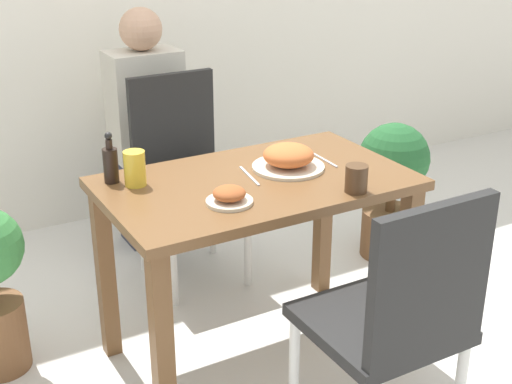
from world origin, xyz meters
The scene contains 13 objects.
ground_plane centered at (0.00, 0.00, 0.00)m, with size 16.00×16.00×0.00m, color silver.
dining_table centered at (0.00, 0.00, 0.60)m, with size 1.07×0.64×0.72m.
chair_near centered at (0.07, -0.70, 0.53)m, with size 0.42×0.42×0.92m.
chair_far centered at (0.04, 0.72, 0.53)m, with size 0.42×0.42×0.92m.
food_plate centered at (0.15, 0.03, 0.76)m, with size 0.26×0.26×0.09m.
side_plate centered at (-0.18, -0.14, 0.75)m, with size 0.15×0.15×0.06m.
drink_cup centered at (0.23, -0.27, 0.77)m, with size 0.08×0.08×0.09m.
juice_glass centered at (-0.39, 0.15, 0.78)m, with size 0.07×0.07×0.12m.
sauce_bottle centered at (-0.45, 0.22, 0.79)m, with size 0.05×0.05×0.18m.
fork_utensil centered at (-0.01, 0.03, 0.72)m, with size 0.04×0.19×0.00m.
spoon_utensil centered at (0.31, 0.03, 0.72)m, with size 0.01×0.16×0.00m.
potted_plant_right centered at (0.96, 0.39, 0.38)m, with size 0.33×0.33×0.67m.
person_figure centered at (0.02, 1.12, 0.58)m, with size 0.34×0.22×1.17m.
Camera 1 is at (-1.14, -2.02, 1.64)m, focal length 50.00 mm.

